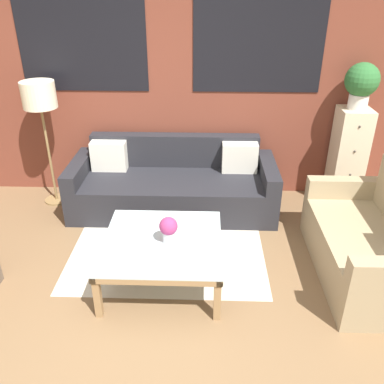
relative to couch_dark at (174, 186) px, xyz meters
name	(u,v)px	position (x,y,z in m)	size (l,w,h in m)	color
ground_plane	(150,335)	(-0.04, -1.95, -0.28)	(16.00, 16.00, 0.00)	brown
wall_back_brick	(171,76)	(-0.04, 0.49, 1.13)	(8.40, 0.09, 2.80)	brown
rug	(169,241)	(0.00, -0.73, -0.27)	(1.87, 1.68, 0.00)	beige
couch_dark	(174,186)	(0.00, 0.00, 0.00)	(2.28, 0.88, 0.78)	#232328
settee_vintage	(373,244)	(1.84, -1.16, 0.03)	(0.80, 1.48, 0.92)	tan
coffee_table	(162,246)	(0.00, -1.30, 0.08)	(1.00, 1.00, 0.41)	silver
floor_lamp	(40,101)	(-1.43, 0.10, 0.94)	(0.36, 0.36, 1.43)	olive
drawer_cabinet	(347,157)	(1.99, 0.23, 0.29)	(0.34, 0.38, 1.13)	beige
potted_plant	(362,83)	(1.99, 0.23, 1.13)	(0.36, 0.36, 0.49)	silver
flower_vase	(168,228)	(0.06, -1.31, 0.26)	(0.15, 0.15, 0.23)	silver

